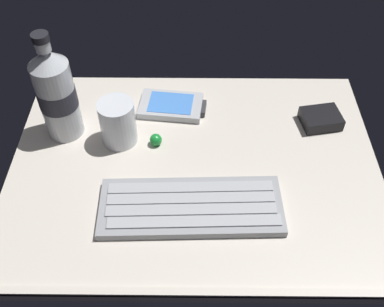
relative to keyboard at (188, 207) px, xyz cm
name	(u,v)px	position (x,y,z in cm)	size (l,w,h in cm)	color
ground_plane	(192,170)	(0.53, 9.15, -1.79)	(64.00, 48.00, 2.80)	beige
keyboard	(188,207)	(0.00, 0.00, 0.00)	(29.33, 11.89, 1.70)	#93969B
handheld_device	(169,106)	(-4.00, 23.92, -0.08)	(13.35, 8.87, 1.50)	#B7BABF
juice_cup	(115,124)	(-13.05, 15.51, 3.10)	(6.40, 6.40, 8.50)	silver
water_bottle	(54,93)	(-23.33, 17.68, 8.20)	(6.73, 6.73, 20.80)	silver
charger_block	(318,119)	(24.13, 19.98, 0.39)	(7.00, 5.60, 2.40)	black
trackball_mouse	(153,140)	(-6.47, 14.38, 0.29)	(2.20, 2.20, 2.20)	#198C33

